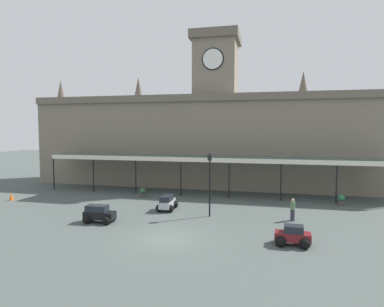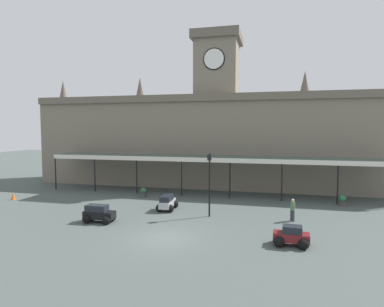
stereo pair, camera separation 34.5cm
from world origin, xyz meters
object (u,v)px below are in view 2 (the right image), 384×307
(car_silver_estate, at_px, (167,203))
(traffic_cone, at_px, (13,196))
(car_black_estate, at_px, (99,214))
(planter_forecourt_centre, at_px, (143,192))
(planter_by_canopy, at_px, (343,200))
(car_maroon_sedan, at_px, (291,237))
(victorian_lamppost, at_px, (209,177))
(pedestrian_near_entrance, at_px, (293,209))

(car_silver_estate, xyz_separation_m, traffic_cone, (-15.64, 0.17, -0.19))
(car_black_estate, relative_size, planter_forecourt_centre, 2.37)
(car_black_estate, height_order, planter_by_canopy, car_black_estate)
(car_silver_estate, relative_size, planter_by_canopy, 2.38)
(planter_forecourt_centre, bearing_deg, car_silver_estate, -47.82)
(planter_forecourt_centre, bearing_deg, car_maroon_sedan, -37.88)
(car_maroon_sedan, distance_m, victorian_lamppost, 8.18)
(planter_by_canopy, bearing_deg, pedestrian_near_entrance, -127.31)
(traffic_cone, bearing_deg, planter_by_canopy, 9.28)
(pedestrian_near_entrance, xyz_separation_m, traffic_cone, (-25.70, 1.10, -0.53))
(car_black_estate, xyz_separation_m, car_silver_estate, (3.74, 4.61, 0.00))
(car_maroon_sedan, relative_size, victorian_lamppost, 0.42)
(car_black_estate, distance_m, planter_forecourt_centre, 8.95)
(planter_forecourt_centre, bearing_deg, car_black_estate, -88.75)
(car_silver_estate, relative_size, car_maroon_sedan, 1.09)
(car_silver_estate, distance_m, planter_forecourt_centre, 5.86)
(car_black_estate, distance_m, pedestrian_near_entrance, 14.28)
(traffic_cone, height_order, planter_forecourt_centre, planter_forecourt_centre)
(victorian_lamppost, bearing_deg, traffic_cone, 176.11)
(traffic_cone, distance_m, planter_forecourt_centre, 12.43)
(traffic_cone, distance_m, planter_by_canopy, 30.71)
(car_black_estate, bearing_deg, traffic_cone, 158.15)
(car_black_estate, distance_m, traffic_cone, 12.82)
(victorian_lamppost, relative_size, traffic_cone, 6.64)
(planter_by_canopy, bearing_deg, traffic_cone, -170.72)
(car_black_estate, bearing_deg, car_silver_estate, 50.91)
(planter_forecourt_centre, relative_size, planter_by_canopy, 1.00)
(car_maroon_sedan, distance_m, planter_by_canopy, 12.41)
(car_black_estate, xyz_separation_m, planter_forecourt_centre, (-0.20, 8.95, -0.07))
(car_silver_estate, bearing_deg, planter_forecourt_centre, 132.18)
(victorian_lamppost, height_order, planter_by_canopy, victorian_lamppost)
(car_silver_estate, xyz_separation_m, victorian_lamppost, (3.83, -1.16, 2.52))
(victorian_lamppost, distance_m, planter_forecourt_centre, 9.87)
(car_silver_estate, bearing_deg, car_black_estate, -129.09)
(car_black_estate, distance_m, car_silver_estate, 5.93)
(traffic_cone, bearing_deg, planter_forecourt_centre, 19.65)
(car_maroon_sedan, height_order, pedestrian_near_entrance, pedestrian_near_entrance)
(victorian_lamppost, height_order, planter_forecourt_centre, victorian_lamppost)
(car_black_estate, relative_size, traffic_cone, 3.03)
(planter_forecourt_centre, bearing_deg, traffic_cone, -160.35)
(car_black_estate, xyz_separation_m, car_maroon_sedan, (13.43, -1.65, -0.06))
(pedestrian_near_entrance, xyz_separation_m, planter_forecourt_centre, (-13.99, 5.28, -0.42))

